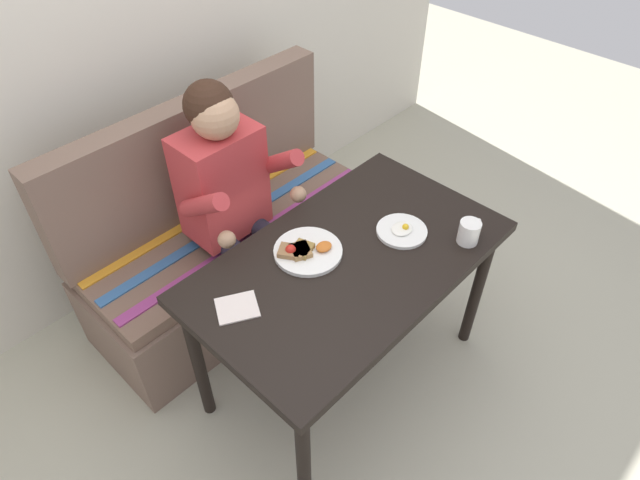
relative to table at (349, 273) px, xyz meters
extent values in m
plane|color=#ACA891|center=(0.00, 0.00, -0.65)|extent=(8.00, 8.00, 0.00)
cube|color=beige|center=(0.00, 1.27, 0.65)|extent=(4.40, 0.10, 2.60)
cube|color=black|center=(0.00, 0.00, 0.06)|extent=(1.20, 0.70, 0.04)
cylinder|color=black|center=(-0.54, -0.29, -0.30)|extent=(0.05, 0.05, 0.69)
cylinder|color=black|center=(0.54, -0.29, -0.30)|extent=(0.05, 0.05, 0.69)
cylinder|color=black|center=(-0.54, 0.29, -0.30)|extent=(0.05, 0.05, 0.69)
cylinder|color=black|center=(0.54, 0.29, -0.30)|extent=(0.05, 0.05, 0.69)
cube|color=#725A4C|center=(0.00, 0.72, -0.45)|extent=(1.44, 0.56, 0.40)
cube|color=brown|center=(0.00, 0.72, -0.22)|extent=(1.40, 0.52, 0.06)
cube|color=#725A4C|center=(0.00, 0.94, 0.08)|extent=(1.44, 0.12, 0.54)
cube|color=#93387A|center=(0.00, 0.58, -0.18)|extent=(1.38, 0.05, 0.01)
cube|color=#336099|center=(0.00, 0.72, -0.18)|extent=(1.38, 0.05, 0.01)
cube|color=orange|center=(0.00, 0.86, -0.18)|extent=(1.38, 0.05, 0.01)
cube|color=#BC3639|center=(-0.06, 0.66, 0.11)|extent=(0.34, 0.22, 0.48)
sphere|color=tan|center=(-0.06, 0.64, 0.44)|extent=(0.19, 0.19, 0.19)
sphere|color=#331E14|center=(-0.06, 0.67, 0.47)|extent=(0.19, 0.19, 0.19)
cylinder|color=#BC3639|center=(-0.25, 0.52, 0.18)|extent=(0.07, 0.29, 0.23)
cylinder|color=#BC3639|center=(0.13, 0.52, 0.18)|extent=(0.07, 0.29, 0.23)
sphere|color=tan|center=(-0.25, 0.40, 0.08)|extent=(0.07, 0.07, 0.07)
sphere|color=tan|center=(0.13, 0.40, 0.08)|extent=(0.07, 0.07, 0.07)
cylinder|color=#232333|center=(-0.14, 0.49, -0.13)|extent=(0.09, 0.34, 0.09)
cylinder|color=#232333|center=(-0.14, 0.32, -0.39)|extent=(0.08, 0.08, 0.52)
cube|color=black|center=(-0.14, 0.26, -0.62)|extent=(0.09, 0.20, 0.05)
cylinder|color=#232333|center=(0.03, 0.49, -0.13)|extent=(0.09, 0.34, 0.09)
cylinder|color=#232333|center=(0.03, 0.32, -0.39)|extent=(0.08, 0.08, 0.52)
cube|color=black|center=(0.03, 0.26, -0.62)|extent=(0.09, 0.20, 0.05)
cylinder|color=white|center=(-0.09, 0.13, 0.09)|extent=(0.25, 0.25, 0.02)
cube|color=olive|center=(-0.12, 0.14, 0.11)|extent=(0.10, 0.10, 0.02)
cube|color=olive|center=(-0.11, 0.14, 0.11)|extent=(0.10, 0.09, 0.02)
cube|color=olive|center=(-0.15, 0.16, 0.11)|extent=(0.10, 0.10, 0.02)
sphere|color=red|center=(-0.15, 0.16, 0.12)|extent=(0.04, 0.04, 0.04)
ellipsoid|color=#CC6623|center=(-0.04, 0.09, 0.11)|extent=(0.06, 0.05, 0.02)
cylinder|color=white|center=(0.24, -0.05, 0.09)|extent=(0.20, 0.20, 0.01)
ellipsoid|color=white|center=(0.24, -0.05, 0.10)|extent=(0.09, 0.08, 0.01)
sphere|color=yellow|center=(0.25, -0.06, 0.11)|extent=(0.03, 0.03, 0.03)
cylinder|color=white|center=(0.37, -0.26, 0.13)|extent=(0.08, 0.08, 0.09)
cylinder|color=brown|center=(0.37, -0.26, 0.17)|extent=(0.07, 0.07, 0.01)
torus|color=white|center=(0.42, -0.26, 0.13)|extent=(0.05, 0.01, 0.05)
cube|color=silver|center=(-0.44, 0.11, 0.09)|extent=(0.18, 0.17, 0.01)
camera|label=1|loc=(-1.11, -0.91, 1.51)|focal=31.06mm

